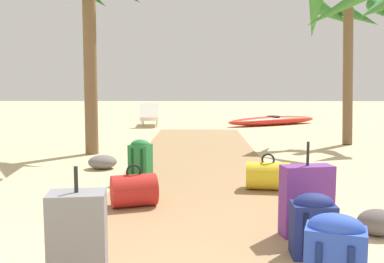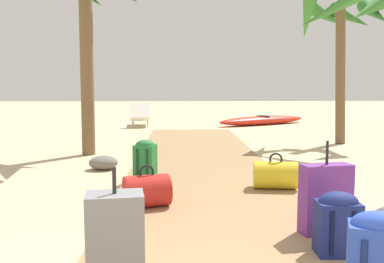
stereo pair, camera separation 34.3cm
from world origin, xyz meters
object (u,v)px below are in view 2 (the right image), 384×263
Objects in this scene: duffel_bag_red at (147,191)px; backpack_green at (145,157)px; palm_tree_far_right at (342,22)px; kayak at (263,120)px; duffel_bag_yellow at (275,175)px; suitcase_grey at (116,247)px; backpack_navy at (338,222)px; suitcase_purple at (326,199)px; lounge_chair at (140,116)px.

duffel_bag_red is 1.49m from backpack_green.
kayak is (-0.84, 4.70, -2.64)m from palm_tree_far_right.
duffel_bag_yellow is at bearing -118.48° from palm_tree_far_right.
suitcase_grey is 0.23× the size of kayak.
kayak is (3.36, 8.63, -0.20)m from backpack_green.
suitcase_grey is (-1.57, -0.64, 0.07)m from backpack_navy.
suitcase_purple reaches higher than duffel_bag_yellow.
duffel_bag_red is 0.16× the size of palm_tree_far_right.
lounge_chair is at bearing 105.48° from duffel_bag_yellow.
suitcase_purple and suitcase_grey have the same top height.
duffel_bag_red is 0.68× the size of suitcase_purple.
suitcase_purple is 1.00× the size of suitcase_grey.
suitcase_purple reaches higher than kayak.
lounge_chair is at bearing 94.42° from suitcase_grey.
kayak is at bearing 68.74° from backpack_green.
duffel_bag_yellow is at bearing -23.61° from backpack_green.
palm_tree_far_right reaches higher than duffel_bag_red.
suitcase_grey reaches higher than lounge_chair.
kayak is at bearing 81.60° from backpack_navy.
suitcase_grey is 12.50m from kayak.
backpack_navy reaches higher than kayak.
palm_tree_far_right is at bearing -79.91° from kayak.
duffel_bag_red is 0.16× the size of kayak.
duffel_bag_yellow is 0.35× the size of lounge_chair.
kayak is (3.22, 10.11, -0.10)m from duffel_bag_red.
suitcase_purple is 2.91m from backpack_green.
palm_tree_far_right reaches higher than kayak.
suitcase_grey is at bearing -145.94° from suitcase_purple.
lounge_chair is (-2.54, 10.52, -0.06)m from suitcase_purple.
duffel_bag_red is 1.05× the size of backpack_green.
duffel_bag_red is (-1.54, -0.75, 0.00)m from duffel_bag_yellow.
backpack_navy is 0.60× the size of suitcase_purple.
backpack_green is at bearing -84.40° from lounge_chair.
suitcase_grey reaches higher than duffel_bag_red.
backpack_navy is at bearing -110.58° from palm_tree_far_right.
backpack_navy is 11.26m from lounge_chair.
backpack_green is 3.44m from suitcase_grey.
duffel_bag_red is 1.96m from suitcase_grey.
lounge_chair is (-2.47, 10.98, -0.01)m from backpack_navy.
suitcase_grey reaches higher than backpack_green.
duffel_bag_yellow is at bearing 92.45° from suitcase_purple.
suitcase_grey is 0.23× the size of palm_tree_far_right.
kayak is at bearing 74.88° from suitcase_grey.
backpack_green reaches higher than backpack_navy.
suitcase_grey reaches higher than duffel_bag_yellow.
duffel_bag_yellow is at bearing 59.88° from suitcase_grey.
backpack_green is at bearing -136.89° from palm_tree_far_right.
backpack_green is at bearing 91.59° from suitcase_grey.
palm_tree_far_right is at bearing 69.42° from backpack_navy.
lounge_chair is (-5.00, 4.26, -2.47)m from palm_tree_far_right.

